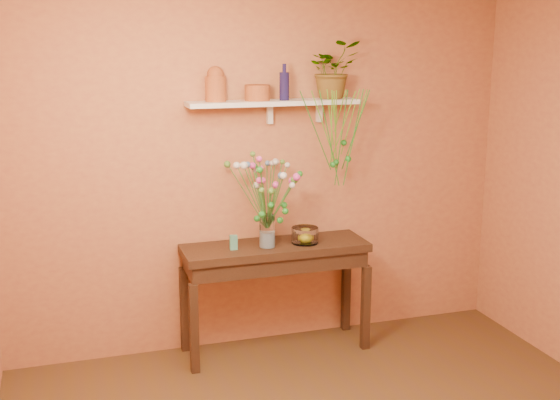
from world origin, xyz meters
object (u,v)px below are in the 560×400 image
(blue_bottle, at_px, (284,85))
(glass_vase, at_px, (267,233))
(spider_plant, at_px, (333,70))
(bouquet, at_px, (269,183))
(sideboard, at_px, (275,260))
(glass_bowl, at_px, (305,236))
(terracotta_jug, at_px, (215,85))

(blue_bottle, relative_size, glass_vase, 1.09)
(spider_plant, xyz_separation_m, bouquet, (-0.57, -0.19, -0.81))
(blue_bottle, xyz_separation_m, glass_vase, (-0.18, -0.13, -1.08))
(sideboard, xyz_separation_m, glass_bowl, (0.23, -0.03, 0.18))
(blue_bottle, height_order, glass_bowl, blue_bottle)
(spider_plant, bearing_deg, sideboard, -164.25)
(spider_plant, bearing_deg, glass_bowl, -147.57)
(glass_bowl, bearing_deg, glass_vase, -178.22)
(glass_vase, bearing_deg, sideboard, 29.98)
(bouquet, height_order, glass_bowl, bouquet)
(glass_vase, xyz_separation_m, bouquet, (0.01, -0.00, 0.39))
(blue_bottle, height_order, glass_vase, blue_bottle)
(sideboard, relative_size, spider_plant, 3.25)
(sideboard, relative_size, blue_bottle, 5.28)
(sideboard, height_order, bouquet, bouquet)
(sideboard, height_order, terracotta_jug, terracotta_jug)
(spider_plant, relative_size, bouquet, 0.76)
(sideboard, distance_m, bouquet, 0.62)
(glass_bowl, bearing_deg, blue_bottle, 135.56)
(terracotta_jug, relative_size, blue_bottle, 0.95)
(glass_vase, bearing_deg, terracotta_jug, 150.52)
(blue_bottle, height_order, spider_plant, spider_plant)
(sideboard, bearing_deg, spider_plant, 15.75)
(spider_plant, distance_m, bouquet, 1.01)
(blue_bottle, height_order, bouquet, blue_bottle)
(terracotta_jug, xyz_separation_m, glass_bowl, (0.63, -0.18, -1.14))
(blue_bottle, bearing_deg, glass_bowl, -44.44)
(glass_bowl, bearing_deg, spider_plant, 32.43)
(blue_bottle, bearing_deg, terracotta_jug, 174.02)
(sideboard, relative_size, glass_vase, 5.74)
(terracotta_jug, bearing_deg, glass_bowl, -15.65)
(terracotta_jug, distance_m, bouquet, 0.81)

